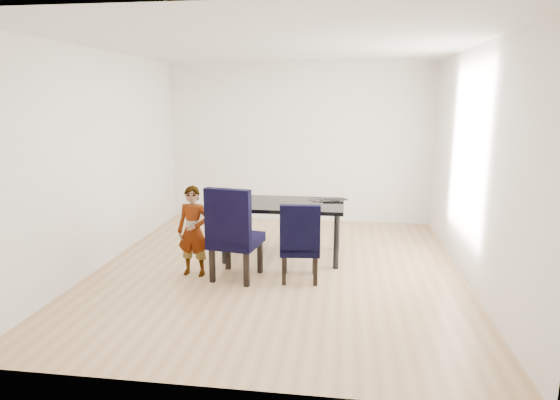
# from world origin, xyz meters

# --- Properties ---
(floor) EXTENTS (4.50, 5.00, 0.01)m
(floor) POSITION_xyz_m (0.00, 0.00, -0.01)
(floor) COLOR tan
(floor) RESTS_ON ground
(ceiling) EXTENTS (4.50, 5.00, 0.01)m
(ceiling) POSITION_xyz_m (0.00, 0.00, 2.71)
(ceiling) COLOR white
(ceiling) RESTS_ON wall_back
(wall_back) EXTENTS (4.50, 0.01, 2.70)m
(wall_back) POSITION_xyz_m (0.00, 2.50, 1.35)
(wall_back) COLOR white
(wall_back) RESTS_ON ground
(wall_front) EXTENTS (4.50, 0.01, 2.70)m
(wall_front) POSITION_xyz_m (0.00, -2.50, 1.35)
(wall_front) COLOR white
(wall_front) RESTS_ON ground
(wall_left) EXTENTS (0.01, 5.00, 2.70)m
(wall_left) POSITION_xyz_m (-2.25, 0.00, 1.35)
(wall_left) COLOR white
(wall_left) RESTS_ON ground
(wall_right) EXTENTS (0.01, 5.00, 2.70)m
(wall_right) POSITION_xyz_m (2.25, 0.00, 1.35)
(wall_right) COLOR silver
(wall_right) RESTS_ON ground
(dining_table) EXTENTS (1.60, 0.90, 0.75)m
(dining_table) POSITION_xyz_m (0.00, 0.50, 0.38)
(dining_table) COLOR black
(dining_table) RESTS_ON floor
(chair_left) EXTENTS (0.63, 0.65, 1.12)m
(chair_left) POSITION_xyz_m (-0.45, -0.33, 0.56)
(chair_left) COLOR black
(chair_left) RESTS_ON floor
(chair_right) EXTENTS (0.50, 0.51, 0.95)m
(chair_right) POSITION_xyz_m (0.30, -0.28, 0.47)
(chair_right) COLOR black
(chair_right) RESTS_ON floor
(child) EXTENTS (0.42, 0.29, 1.09)m
(child) POSITION_xyz_m (-0.98, -0.31, 0.55)
(child) COLOR orange
(child) RESTS_ON floor
(plate) EXTENTS (0.33, 0.33, 0.01)m
(plate) POSITION_xyz_m (-0.58, 0.61, 0.76)
(plate) COLOR white
(plate) RESTS_ON dining_table
(sandwich) EXTENTS (0.15, 0.07, 0.06)m
(sandwich) POSITION_xyz_m (-0.57, 0.61, 0.79)
(sandwich) COLOR #A6723B
(sandwich) RESTS_ON plate
(laptop) EXTENTS (0.35, 0.25, 0.03)m
(laptop) POSITION_xyz_m (0.68, 0.74, 0.76)
(laptop) COLOR black
(laptop) RESTS_ON dining_table
(cable_tangle) EXTENTS (0.16, 0.16, 0.01)m
(cable_tangle) POSITION_xyz_m (0.45, 0.63, 0.75)
(cable_tangle) COLOR black
(cable_tangle) RESTS_ON dining_table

